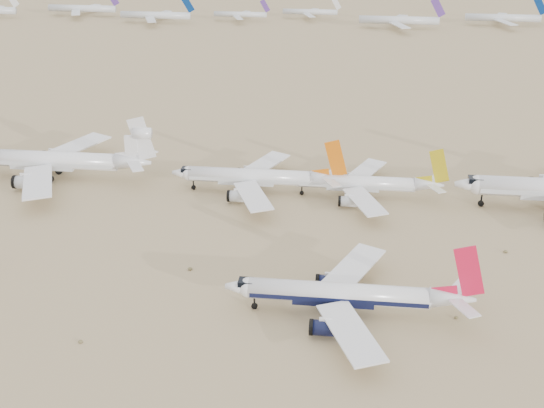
# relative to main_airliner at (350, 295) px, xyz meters

# --- Properties ---
(ground) EXTENTS (7000.00, 7000.00, 0.00)m
(ground) POSITION_rel_main_airliner_xyz_m (-3.92, -0.47, -4.49)
(ground) COLOR #826B4B
(ground) RESTS_ON ground
(main_airliner) EXTENTS (46.31, 45.23, 16.34)m
(main_airliner) POSITION_rel_main_airliner_xyz_m (0.00, 0.00, 0.00)
(main_airliner) COLOR white
(main_airliner) RESTS_ON ground
(row2_gold_tail) EXTENTS (40.55, 39.66, 14.44)m
(row2_gold_tail) POSITION_rel_main_airliner_xyz_m (1.91, 57.94, -0.46)
(row2_gold_tail) COLOR white
(row2_gold_tail) RESTS_ON ground
(row2_orange_tail) EXTENTS (43.94, 42.99, 15.68)m
(row2_orange_tail) POSITION_rel_main_airliner_xyz_m (-25.97, 58.09, -0.09)
(row2_orange_tail) COLOR white
(row2_orange_tail) RESTS_ON ground
(row2_white_trijet) EXTENTS (53.39, 52.18, 18.92)m
(row2_white_trijet) POSITION_rel_main_airliner_xyz_m (-82.01, 61.34, 0.98)
(row2_white_trijet) COLOR white
(row2_white_trijet) RESTS_ON ground
(distant_storage_row) EXTENTS (524.28, 60.64, 14.72)m
(distant_storage_row) POSITION_rel_main_airliner_xyz_m (-11.16, 304.56, -0.09)
(distant_storage_row) COLOR silver
(distant_storage_row) RESTS_ON ground
(desert_scrub) EXTENTS (233.60, 121.67, 0.63)m
(desert_scrub) POSITION_rel_main_airliner_xyz_m (-24.65, -22.35, -4.21)
(desert_scrub) COLOR brown
(desert_scrub) RESTS_ON ground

